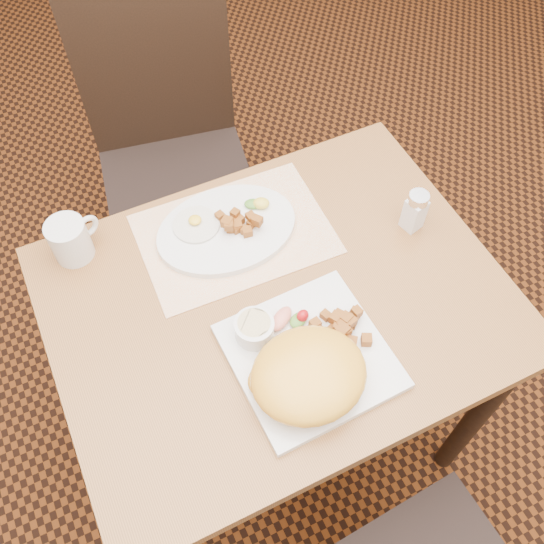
{
  "coord_description": "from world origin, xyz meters",
  "views": [
    {
      "loc": [
        -0.28,
        -0.56,
        1.79
      ],
      "look_at": [
        -0.0,
        0.02,
        0.82
      ],
      "focal_mm": 40.0,
      "sensor_mm": 36.0,
      "label": 1
    }
  ],
  "objects_px": {
    "table": "(278,325)",
    "plate_square": "(309,356)",
    "plate_oval": "(227,229)",
    "coffee_mug": "(71,239)",
    "salt_shaker": "(415,210)",
    "chair_far": "(171,145)"
  },
  "relations": [
    {
      "from": "table",
      "to": "plate_square",
      "type": "distance_m",
      "value": 0.19
    },
    {
      "from": "plate_square",
      "to": "plate_oval",
      "type": "distance_m",
      "value": 0.34
    },
    {
      "from": "plate_square",
      "to": "coffee_mug",
      "type": "distance_m",
      "value": 0.54
    },
    {
      "from": "coffee_mug",
      "to": "salt_shaker",
      "type": "bearing_deg",
      "value": -19.7
    },
    {
      "from": "plate_oval",
      "to": "salt_shaker",
      "type": "relative_size",
      "value": 3.05
    },
    {
      "from": "chair_far",
      "to": "plate_oval",
      "type": "relative_size",
      "value": 3.19
    },
    {
      "from": "table",
      "to": "plate_square",
      "type": "xyz_separation_m",
      "value": [
        -0.01,
        -0.14,
        0.12
      ]
    },
    {
      "from": "coffee_mug",
      "to": "plate_oval",
      "type": "bearing_deg",
      "value": -15.89
    },
    {
      "from": "table",
      "to": "chair_far",
      "type": "height_order",
      "value": "chair_far"
    },
    {
      "from": "chair_far",
      "to": "plate_oval",
      "type": "height_order",
      "value": "chair_far"
    },
    {
      "from": "plate_oval",
      "to": "salt_shaker",
      "type": "height_order",
      "value": "salt_shaker"
    },
    {
      "from": "plate_square",
      "to": "salt_shaker",
      "type": "relative_size",
      "value": 2.8
    },
    {
      "from": "table",
      "to": "plate_oval",
      "type": "height_order",
      "value": "plate_oval"
    },
    {
      "from": "plate_oval",
      "to": "table",
      "type": "bearing_deg",
      "value": -81.76
    },
    {
      "from": "table",
      "to": "salt_shaker",
      "type": "bearing_deg",
      "value": 7.25
    },
    {
      "from": "coffee_mug",
      "to": "chair_far",
      "type": "bearing_deg",
      "value": 51.86
    },
    {
      "from": "coffee_mug",
      "to": "table",
      "type": "bearing_deg",
      "value": -40.3
    },
    {
      "from": "chair_far",
      "to": "plate_oval",
      "type": "bearing_deg",
      "value": 96.72
    },
    {
      "from": "table",
      "to": "coffee_mug",
      "type": "distance_m",
      "value": 0.47
    },
    {
      "from": "chair_far",
      "to": "plate_square",
      "type": "relative_size",
      "value": 3.46
    },
    {
      "from": "table",
      "to": "plate_square",
      "type": "relative_size",
      "value": 3.21
    },
    {
      "from": "plate_oval",
      "to": "salt_shaker",
      "type": "xyz_separation_m",
      "value": [
        0.37,
        -0.15,
        0.04
      ]
    }
  ]
}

